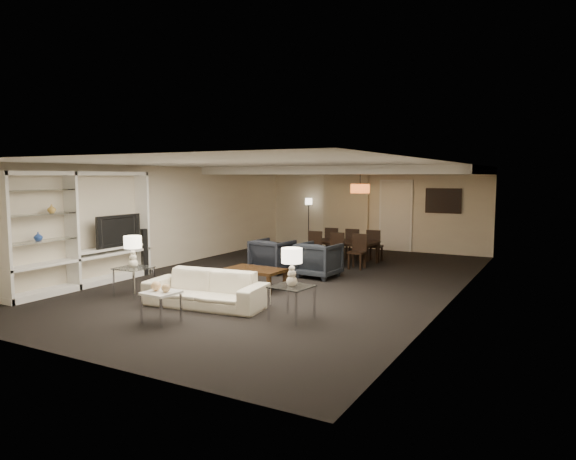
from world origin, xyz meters
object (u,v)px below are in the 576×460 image
at_px(table_lamp_right, 292,267).
at_px(pendant_light, 360,189).
at_px(side_table_right, 292,303).
at_px(chair_fm, 354,244).
at_px(chair_fr, 375,245).
at_px(coffee_table, 255,279).
at_px(floor_speaker, 145,252).
at_px(floor_lamp, 309,222).
at_px(sofa, 206,289).
at_px(table_lamp_left, 133,252).
at_px(side_table_left, 134,282).
at_px(armchair_right, 319,260).
at_px(armchair_left, 273,256).
at_px(vase_blue, 38,236).
at_px(chair_fl, 333,243).
at_px(chair_nl, 313,248).
at_px(vase_amber, 51,209).
at_px(television, 115,230).
at_px(dining_table, 344,252).
at_px(marble_table, 161,307).
at_px(chair_nr, 357,252).
at_px(chair_nm, 334,250).

bearing_deg(table_lamp_right, pendant_light, 101.35).
relative_size(side_table_right, chair_fm, 0.68).
relative_size(side_table_right, chair_fr, 0.68).
xyz_separation_m(coffee_table, floor_speaker, (-3.00, 0.01, 0.32)).
distance_m(pendant_light, chair_fr, 1.59).
bearing_deg(floor_lamp, chair_fm, -39.13).
bearing_deg(pendant_light, sofa, -94.28).
bearing_deg(table_lamp_left, floor_lamp, 91.74).
relative_size(coffee_table, chair_fr, 1.36).
bearing_deg(chair_fm, side_table_left, 64.24).
xyz_separation_m(armchair_right, floor_speaker, (-3.60, -1.69, 0.14)).
xyz_separation_m(armchair_left, table_lamp_left, (-1.10, -3.30, 0.45)).
xyz_separation_m(armchair_right, vase_blue, (-3.75, -4.23, 0.75)).
bearing_deg(chair_fm, table_lamp_right, 95.82).
bearing_deg(chair_fl, floor_lamp, -52.04).
bearing_deg(vase_blue, side_table_right, 10.81).
height_order(table_lamp_left, chair_nl, table_lamp_left).
relative_size(coffee_table, chair_fl, 1.36).
bearing_deg(table_lamp_left, vase_amber, -156.87).
height_order(armchair_right, television, television).
xyz_separation_m(television, chair_fm, (3.49, 5.12, -0.66)).
height_order(dining_table, chair_fl, chair_fl).
height_order(coffee_table, vase_blue, vase_blue).
height_order(pendant_light, side_table_left, pendant_light).
relative_size(pendant_light, floor_lamp, 0.34).
relative_size(marble_table, chair_fr, 0.57).
bearing_deg(chair_fm, vase_blue, 56.34).
height_order(marble_table, floor_lamp, floor_lamp).
height_order(coffee_table, chair_nr, chair_nr).
relative_size(pendant_light, television, 0.44).
height_order(marble_table, chair_nr, chair_nr).
xyz_separation_m(sofa, chair_nm, (0.37, 4.69, 0.12)).
bearing_deg(coffee_table, marble_table, -90.00).
relative_size(television, chair_fl, 1.39).
height_order(armchair_left, armchair_right, same).
bearing_deg(chair_nm, armchair_left, -125.46).
relative_size(sofa, chair_nr, 2.49).
bearing_deg(armchair_left, floor_speaker, 39.65).
distance_m(coffee_table, vase_blue, 4.14).
xyz_separation_m(sofa, vase_amber, (-3.15, -0.62, 1.33)).
bearing_deg(table_lamp_right, chair_fl, 107.85).
bearing_deg(chair_fr, floor_lamp, -36.59).
distance_m(table_lamp_right, chair_nl, 5.09).
bearing_deg(side_table_left, armchair_left, 71.57).
bearing_deg(marble_table, dining_table, 86.70).
height_order(chair_nl, chair_fr, same).
bearing_deg(floor_lamp, armchair_left, -73.66).
bearing_deg(chair_fl, coffee_table, 88.64).
bearing_deg(chair_fr, chair_nl, 43.55).
distance_m(television, dining_table, 5.72).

